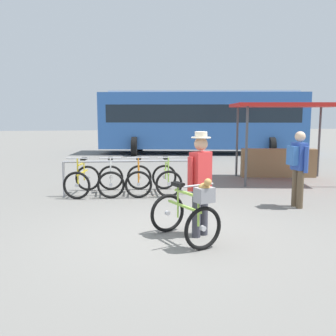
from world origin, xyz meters
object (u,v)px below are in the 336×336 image
Objects in this scene: racked_bike_yellow at (82,180)px; racked_bike_orange at (139,179)px; bus_distant at (202,119)px; market_stall at (283,134)px; person_with_featured_bike at (200,179)px; racked_bike_white at (111,180)px; featured_bicycle at (188,212)px; pedestrian_with_backpack at (298,164)px; racked_bike_lime at (167,179)px.

racked_bike_orange is (1.40, -0.10, 0.00)m from racked_bike_yellow.
market_stall is (0.62, -7.86, -0.35)m from bus_distant.
racked_bike_orange is 3.62m from person_with_featured_bike.
racked_bike_white is 0.88× the size of featured_bicycle.
person_with_featured_bike is 6.26m from market_stall.
pedestrian_with_backpack reaches higher than racked_bike_white.
bus_distant reaches higher than market_stall.
racked_bike_lime is 3.22m from pedestrian_with_backpack.
bus_distant is (4.58, 9.30, 1.37)m from racked_bike_white.
racked_bike_lime is at bearing 90.76° from person_with_featured_bike.
featured_bicycle is at bearing -64.14° from racked_bike_yellow.
bus_distant reaches higher than racked_bike_yellow.
person_with_featured_bike reaches higher than racked_bike_yellow.
bus_distant reaches higher than racked_bike_orange.
featured_bicycle is 3.37m from pedestrian_with_backpack.
pedestrian_with_backpack is at bearing 32.06° from person_with_featured_bike.
pedestrian_with_backpack is (3.25, -1.92, 0.57)m from racked_bike_orange.
bus_distant is at bearing 67.44° from racked_bike_orange.
market_stall reaches higher than pedestrian_with_backpack.
featured_bicycle is 0.36× the size of market_stall.
person_with_featured_bike reaches higher than racked_bike_orange.
racked_bike_orange is 0.33× the size of market_stall.
racked_bike_white is at bearing -116.23° from bus_distant.
pedestrian_with_backpack is (4.65, -2.02, 0.57)m from racked_bike_yellow.
racked_bike_orange is at bearing 176.05° from racked_bike_lime.
person_with_featured_bike is (1.44, -3.54, 0.58)m from racked_bike_white.
racked_bike_white is 4.45m from pedestrian_with_backpack.
racked_bike_lime is at bearing 86.78° from featured_bicycle.
person_with_featured_bike is (2.14, -3.59, 0.58)m from racked_bike_yellow.
market_stall is at bearing 22.01° from racked_bike_lime.
bus_distant is (3.40, 13.14, 1.25)m from featured_bicycle.
bus_distant is 2.96× the size of market_stall.
person_with_featured_bike is 0.17× the size of bus_distant.
featured_bicycle is (1.19, -3.84, 0.12)m from racked_bike_white.
racked_bike_orange is 0.70m from racked_bike_lime.
market_stall is (3.76, 4.99, 0.45)m from person_with_featured_bike.
person_with_featured_bike is at bearing -59.21° from racked_bike_yellow.
person_with_featured_bike is (0.74, -3.50, 0.58)m from racked_bike_orange.
market_stall reaches higher than person_with_featured_bike.
racked_bike_yellow is at bearing 115.86° from featured_bicycle.
person_with_featured_bike is 2.96m from pedestrian_with_backpack.
bus_distant is at bearing 75.51° from featured_bicycle.
racked_bike_yellow is at bearing 156.50° from pedestrian_with_backpack.
pedestrian_with_backpack is (2.76, 1.87, 0.45)m from featured_bicycle.
racked_bike_yellow is 1.11× the size of racked_bike_lime.
person_with_featured_bike is 1.05× the size of pedestrian_with_backpack.
featured_bicycle is 6.70m from market_stall.
pedestrian_with_backpack is 0.16× the size of bus_distant.
racked_bike_yellow is 4.32m from featured_bicycle.
racked_bike_white is at bearing 153.45° from pedestrian_with_backpack.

